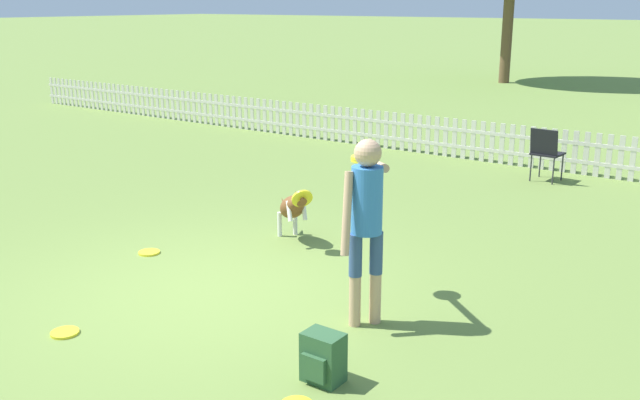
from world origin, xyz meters
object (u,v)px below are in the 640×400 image
(leaping_dog, at_px, (293,207))
(folding_chair_center, at_px, (546,150))
(backpack_on_grass, at_px, (323,358))
(handler_person, at_px, (366,209))
(frisbee_near_dog, at_px, (149,252))
(frisbee_near_handler, at_px, (65,333))

(leaping_dog, bearing_deg, folding_chair_center, -160.36)
(backpack_on_grass, bearing_deg, handler_person, 105.90)
(handler_person, distance_m, backpack_on_grass, 1.45)
(leaping_dog, bearing_deg, frisbee_near_dog, -4.54)
(leaping_dog, relative_size, frisbee_near_handler, 3.70)
(handler_person, xyz_separation_m, leaping_dog, (-1.93, 1.41, -0.64))
(frisbee_near_dog, height_order, folding_chair_center, folding_chair_center)
(frisbee_near_handler, xyz_separation_m, frisbee_near_dog, (-1.03, 1.87, 0.00))
(frisbee_near_dog, bearing_deg, handler_person, -1.66)
(leaping_dog, relative_size, backpack_on_grass, 2.29)
(handler_person, xyz_separation_m, frisbee_near_handler, (-2.04, -1.78, -1.08))
(frisbee_near_handler, relative_size, backpack_on_grass, 0.62)
(handler_person, relative_size, frisbee_near_handler, 6.91)
(backpack_on_grass, bearing_deg, frisbee_near_handler, -163.75)
(handler_person, bearing_deg, folding_chair_center, 40.64)
(backpack_on_grass, bearing_deg, leaping_dog, 131.77)
(leaping_dog, xyz_separation_m, frisbee_near_dog, (-1.14, -1.32, -0.44))
(frisbee_near_handler, xyz_separation_m, folding_chair_center, (1.58, 8.04, 0.53))
(frisbee_near_dog, bearing_deg, folding_chair_center, 67.14)
(leaping_dog, bearing_deg, handler_person, 90.19)
(frisbee_near_handler, distance_m, folding_chair_center, 8.21)
(backpack_on_grass, xyz_separation_m, folding_chair_center, (-0.78, 7.36, 0.34))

